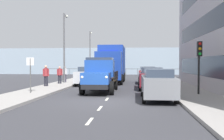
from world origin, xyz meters
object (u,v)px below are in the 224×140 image
Objects in this scene: truck_vintage_blue at (100,76)px; car_maroon_kerbside_1 at (151,78)px; car_teal_oppositeside_2 at (104,71)px; lamp_post_promenade at (65,42)px; street_sign at (30,69)px; traffic_light_near at (199,56)px; pedestrian_near_railing at (60,73)px; pedestrian_strolling at (65,73)px; lamp_post_far at (90,50)px; lorry_cargo_blue at (112,63)px; car_red_kerbside_2 at (147,75)px; car_grey_kerbside_near at (158,84)px; car_navy_oppositeside_1 at (97,73)px; car_silver_oppositeside_0 at (87,76)px; pedestrian_with_bag at (46,74)px.

car_maroon_kerbside_1 is (-3.68, -2.40, -0.28)m from truck_vintage_blue.
lamp_post_promenade is (2.53, 11.48, 3.28)m from car_teal_oppositeside_2.
traffic_light_near is at bearing -178.58° from street_sign.
pedestrian_near_railing is 1.83m from pedestrian_strolling.
lamp_post_far reaches higher than truck_vintage_blue.
truck_vintage_blue reaches higher than pedestrian_strolling.
lorry_cargo_blue is 3.99m from car_red_kerbside_2.
pedestrian_strolling is at bearing 4.19° from car_red_kerbside_2.
car_grey_kerbside_near is (-3.68, 12.08, -1.18)m from lorry_cargo_blue.
lamp_post_far is 2.94× the size of street_sign.
truck_vintage_blue is 8.72m from lamp_post_promenade.
car_maroon_kerbside_1 is 10.55m from car_navy_oppositeside_1.
car_silver_oppositeside_0 is at bearing -177.17° from pedestrian_near_railing.
pedestrian_near_railing is at bearing -32.92° from traffic_light_near.
car_red_kerbside_2 and car_navy_oppositeside_1 have the same top height.
truck_vintage_blue is at bearing 129.91° from pedestrian_near_railing.
traffic_light_near reaches higher than pedestrian_with_bag.
pedestrian_with_bag is (4.90, -2.79, -0.01)m from truck_vintage_blue.
street_sign is at bearing 92.94° from pedestrian_near_railing.
truck_vintage_blue is 7.13m from pedestrian_near_railing.
lorry_cargo_blue reaches higher than car_silver_oppositeside_0.
lamp_post_promenade is at bearing -95.74° from pedestrian_with_bag.
pedestrian_with_bag is 0.25× the size of lamp_post_promenade.
pedestrian_near_railing is (-0.33, -2.67, -0.07)m from pedestrian_with_bag.
car_grey_kerbside_near is 2.69× the size of pedestrian_strolling.
truck_vintage_blue is 1.22× the size of car_navy_oppositeside_1.
pedestrian_strolling is (2.66, -1.70, 0.20)m from car_silver_oppositeside_0.
car_red_kerbside_2 is 2.49× the size of pedestrian_strolling.
lamp_post_far reaches higher than car_grey_kerbside_near.
lamp_post_promenade is at bearing -37.91° from traffic_light_near.
lamp_post_promenade reaches higher than lamp_post_far.
car_navy_oppositeside_1 is at bearing -99.62° from street_sign.
car_silver_oppositeside_0 is (1.97, -5.59, -0.28)m from truck_vintage_blue.
car_teal_oppositeside_2 is at bearing -103.56° from pedestrian_strolling.
car_teal_oppositeside_2 is at bearing -90.00° from car_silver_oppositeside_0.
lorry_cargo_blue is at bearing -15.15° from car_red_kerbside_2.
car_red_kerbside_2 is 1.01× the size of car_silver_oppositeside_0.
lorry_cargo_blue is at bearing -128.73° from pedestrian_with_bag.
traffic_light_near is at bearing 139.09° from car_silver_oppositeside_0.
truck_vintage_blue is 3.49× the size of pedestrian_strolling.
lamp_post_promenade is at bearing 7.41° from car_red_kerbside_2.
traffic_light_near is at bearing 165.98° from truck_vintage_blue.
car_navy_oppositeside_1 is at bearing 106.03° from lamp_post_far.
street_sign is at bearing 91.98° from lamp_post_promenade.
lamp_post_far reaches higher than street_sign.
car_maroon_kerbside_1 is 16.89m from car_teal_oppositeside_2.
pedestrian_strolling is 9.16m from street_sign.
truck_vintage_blue is 11.49m from car_navy_oppositeside_1.
car_grey_kerbside_near is (-3.68, 3.18, -0.28)m from truck_vintage_blue.
car_silver_oppositeside_0 is 1.25× the size of traffic_light_near.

